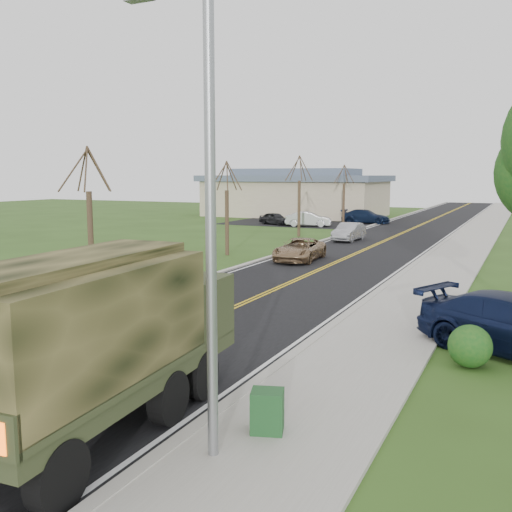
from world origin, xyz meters
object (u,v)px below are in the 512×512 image
Objects in this scene: suv_champagne at (299,250)px; utility_box_near at (267,411)px; sedan_silver at (349,232)px; military_truck at (96,331)px.

utility_box_near is at bearing -73.80° from suv_champagne.
utility_box_near is (7.62, -21.06, -0.14)m from suv_champagne.
suv_champagne is 5.76× the size of utility_box_near.
suv_champagne is at bearing -85.74° from sedan_silver.
sedan_silver reaches higher than utility_box_near.
military_truck reaches higher than utility_box_near.
utility_box_near is at bearing -73.51° from sedan_silver.
sedan_silver is (-0.33, 10.94, 0.03)m from suv_champagne.
suv_champagne is at bearing 91.54° from utility_box_near.
military_truck is 1.74× the size of sedan_silver.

